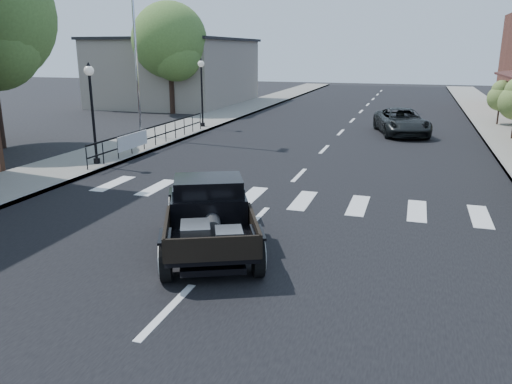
% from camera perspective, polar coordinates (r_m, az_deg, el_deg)
% --- Properties ---
extents(ground, '(120.00, 120.00, 0.00)m').
position_cam_1_polar(ground, '(11.28, -3.05, -6.36)').
color(ground, black).
rests_on(ground, ground).
extents(road, '(14.00, 80.00, 0.02)m').
position_cam_1_polar(road, '(25.39, 8.99, 6.04)').
color(road, black).
rests_on(road, ground).
extents(road_markings, '(12.00, 60.00, 0.06)m').
position_cam_1_polar(road_markings, '(20.55, 6.81, 3.79)').
color(road_markings, silver).
rests_on(road_markings, ground).
extents(sidewalk_left, '(3.00, 80.00, 0.15)m').
position_cam_1_polar(sidewalk_left, '(27.93, -8.62, 7.07)').
color(sidewalk_left, gray).
rests_on(sidewalk_left, ground).
extents(low_building_left, '(10.00, 12.00, 5.00)m').
position_cam_1_polar(low_building_left, '(42.18, -8.98, 13.30)').
color(low_building_left, gray).
rests_on(low_building_left, ground).
extents(railing, '(0.08, 10.00, 1.00)m').
position_cam_1_polar(railing, '(22.91, -11.46, 6.49)').
color(railing, black).
rests_on(railing, sidewalk_left).
extents(banner, '(0.04, 2.20, 0.60)m').
position_cam_1_polar(banner, '(21.21, -13.84, 5.05)').
color(banner, silver).
rests_on(banner, sidewalk_left).
extents(lamp_post_b, '(0.36, 0.36, 3.72)m').
position_cam_1_polar(lamp_post_b, '(19.54, -18.16, 8.47)').
color(lamp_post_b, black).
rests_on(lamp_post_b, sidewalk_left).
extents(lamp_post_c, '(0.36, 0.36, 3.72)m').
position_cam_1_polar(lamp_post_c, '(28.23, -6.20, 11.20)').
color(lamp_post_c, black).
rests_on(lamp_post_c, sidewalk_left).
extents(flagpole, '(0.12, 0.12, 12.11)m').
position_cam_1_polar(flagpole, '(25.38, -13.88, 19.83)').
color(flagpole, silver).
rests_on(flagpole, sidewalk_left).
extents(big_tree_far, '(5.08, 5.08, 7.46)m').
position_cam_1_polar(big_tree_far, '(35.66, -9.76, 14.81)').
color(big_tree_far, '#4B6E2F').
rests_on(big_tree_far, ground).
extents(small_tree_e, '(1.44, 1.44, 2.40)m').
position_cam_1_polar(small_tree_e, '(32.19, 26.07, 9.10)').
color(small_tree_e, '#5B7334').
rests_on(small_tree_e, sidewalk_right).
extents(hotrod_pickup, '(3.88, 5.09, 1.60)m').
position_cam_1_polar(hotrod_pickup, '(11.07, -5.37, -2.44)').
color(hotrod_pickup, black).
rests_on(hotrod_pickup, ground).
extents(second_car, '(3.37, 5.24, 1.34)m').
position_cam_1_polar(second_car, '(27.35, 16.31, 7.70)').
color(second_car, black).
rests_on(second_car, ground).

